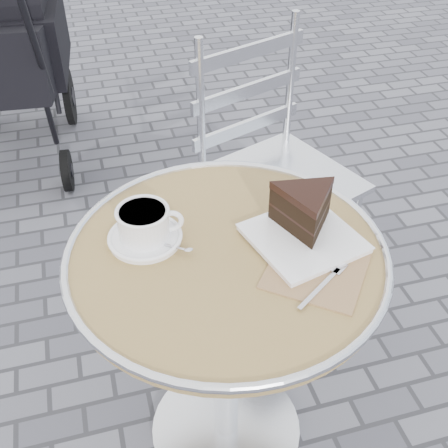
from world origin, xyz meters
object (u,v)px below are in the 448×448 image
object	(u,v)px
bistro_chair	(262,142)
baby_stroller	(4,56)
cake_plate_set	(305,216)
cappuccino_set	(145,227)
cafe_table	(226,303)

from	to	relation	value
bistro_chair	baby_stroller	world-z (taller)	baby_stroller
cake_plate_set	bistro_chair	size ratio (longest dim) A/B	0.39
cappuccino_set	bistro_chair	world-z (taller)	bistro_chair
cake_plate_set	bistro_chair	distance (m)	0.66
cafe_table	baby_stroller	world-z (taller)	baby_stroller
baby_stroller	cappuccino_set	bearing A→B (deg)	-71.89
cake_plate_set	baby_stroller	world-z (taller)	baby_stroller
cappuccino_set	cake_plate_set	xyz separation A→B (m)	(0.35, -0.08, 0.02)
cafe_table	cake_plate_set	distance (m)	0.29
cafe_table	cappuccino_set	world-z (taller)	cappuccino_set
cake_plate_set	bistro_chair	world-z (taller)	bistro_chair
cafe_table	bistro_chair	world-z (taller)	bistro_chair
cafe_table	cake_plate_set	bearing A→B (deg)	2.50
cappuccino_set	cake_plate_set	distance (m)	0.36
cafe_table	cappuccino_set	bearing A→B (deg)	152.24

